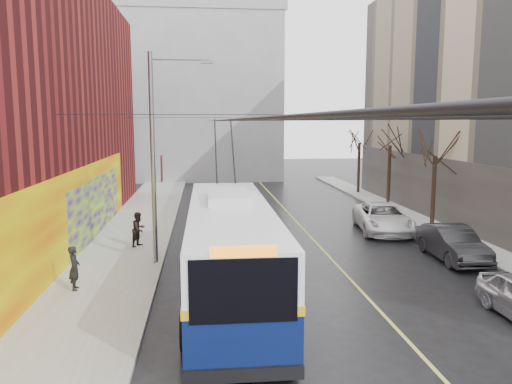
# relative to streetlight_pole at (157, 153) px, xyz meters

# --- Properties ---
(ground) EXTENTS (140.00, 140.00, 0.00)m
(ground) POSITION_rel_streetlight_pole_xyz_m (6.14, -10.00, -4.85)
(ground) COLOR black
(ground) RESTS_ON ground
(sidewalk_left) EXTENTS (4.00, 60.00, 0.15)m
(sidewalk_left) POSITION_rel_streetlight_pole_xyz_m (-1.86, 2.00, -4.77)
(sidewalk_left) COLOR gray
(sidewalk_left) RESTS_ON ground
(sidewalk_right) EXTENTS (2.00, 60.00, 0.15)m
(sidewalk_right) POSITION_rel_streetlight_pole_xyz_m (15.14, 2.00, -4.77)
(sidewalk_right) COLOR gray
(sidewalk_right) RESTS_ON ground
(lane_line) EXTENTS (0.12, 50.00, 0.01)m
(lane_line) POSITION_rel_streetlight_pole_xyz_m (7.64, 4.00, -4.84)
(lane_line) COLOR #BFB74C
(lane_line) RESTS_ON ground
(building_far) EXTENTS (20.50, 12.10, 18.00)m
(building_far) POSITION_rel_streetlight_pole_xyz_m (0.14, 34.99, 4.17)
(building_far) COLOR gray
(building_far) RESTS_ON ground
(streetlight_pole) EXTENTS (2.65, 0.60, 9.00)m
(streetlight_pole) POSITION_rel_streetlight_pole_xyz_m (0.00, 0.00, 0.00)
(streetlight_pole) COLOR slate
(streetlight_pole) RESTS_ON ground
(catenary_wires) EXTENTS (18.00, 60.00, 0.22)m
(catenary_wires) POSITION_rel_streetlight_pole_xyz_m (3.60, 4.77, 1.40)
(catenary_wires) COLOR black
(tree_near) EXTENTS (3.20, 3.20, 6.40)m
(tree_near) POSITION_rel_streetlight_pole_xyz_m (15.14, 6.00, 0.13)
(tree_near) COLOR black
(tree_near) RESTS_ON ground
(tree_mid) EXTENTS (3.20, 3.20, 6.68)m
(tree_mid) POSITION_rel_streetlight_pole_xyz_m (15.14, 13.00, 0.41)
(tree_mid) COLOR black
(tree_mid) RESTS_ON ground
(tree_far) EXTENTS (3.20, 3.20, 6.57)m
(tree_far) POSITION_rel_streetlight_pole_xyz_m (15.14, 20.00, 0.30)
(tree_far) COLOR black
(tree_far) RESTS_ON ground
(pigeons_flying) EXTENTS (2.02, 2.10, 0.97)m
(pigeons_flying) POSITION_rel_streetlight_pole_xyz_m (3.52, 0.89, 2.01)
(pigeons_flying) COLOR slate
(trolleybus) EXTENTS (3.19, 13.34, 6.29)m
(trolleybus) POSITION_rel_streetlight_pole_xyz_m (2.85, -3.94, -3.10)
(trolleybus) COLOR #081341
(trolleybus) RESTS_ON ground
(parked_car_b) EXTENTS (1.76, 4.70, 1.53)m
(parked_car_b) POSITION_rel_streetlight_pole_xyz_m (12.97, -0.54, -4.08)
(parked_car_b) COLOR #232326
(parked_car_b) RESTS_ON ground
(parked_car_c) EXTENTS (3.40, 6.04, 1.59)m
(parked_car_c) POSITION_rel_streetlight_pole_xyz_m (11.94, 5.39, -4.05)
(parked_car_c) COLOR white
(parked_car_c) RESTS_ON ground
(following_car) EXTENTS (1.92, 4.19, 1.39)m
(following_car) POSITION_rel_streetlight_pole_xyz_m (4.04, 10.43, -4.15)
(following_car) COLOR silver
(following_car) RESTS_ON ground
(pedestrian_a) EXTENTS (0.45, 0.62, 1.61)m
(pedestrian_a) POSITION_rel_streetlight_pole_xyz_m (-2.72, -3.31, -3.89)
(pedestrian_a) COLOR black
(pedestrian_a) RESTS_ON sidewalk_left
(pedestrian_b) EXTENTS (0.96, 1.03, 1.68)m
(pedestrian_b) POSITION_rel_streetlight_pole_xyz_m (-1.22, 2.89, -3.86)
(pedestrian_b) COLOR black
(pedestrian_b) RESTS_ON sidewalk_left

